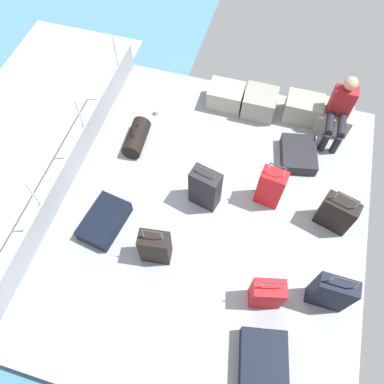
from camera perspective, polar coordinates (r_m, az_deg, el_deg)
name	(u,v)px	position (r m, az deg, el deg)	size (l,w,h in m)	color
ground_plane	(210,216)	(5.41, 2.81, -3.62)	(4.40, 5.20, 0.06)	gray
gunwale_port	(68,171)	(5.77, -18.41, 3.06)	(0.06, 5.20, 0.45)	gray
railing_port	(56,149)	(5.34, -20.06, 6.26)	(0.04, 4.20, 1.02)	silver
cargo_crate_0	(226,96)	(6.49, 5.19, 14.44)	(0.61, 0.45, 0.37)	gray
cargo_crate_1	(260,103)	(6.42, 10.31, 13.24)	(0.56, 0.50, 0.42)	gray
cargo_crate_2	(303,109)	(6.50, 16.62, 12.13)	(0.62, 0.43, 0.41)	gray
cargo_crate_3	(333,117)	(6.57, 20.83, 10.69)	(0.57, 0.49, 0.36)	#9E9989
passenger_seated	(340,109)	(6.19, 21.75, 11.66)	(0.34, 0.66, 1.06)	maroon
suitcase_0	(298,154)	(6.03, 15.96, 5.56)	(0.64, 0.74, 0.20)	black
suitcase_1	(271,187)	(5.30, 11.93, 0.68)	(0.38, 0.27, 0.90)	red
suitcase_2	(155,247)	(4.87, -5.66, -8.38)	(0.42, 0.27, 0.82)	black
suitcase_3	(104,221)	(5.36, -13.25, -4.34)	(0.59, 0.80, 0.22)	black
suitcase_4	(267,294)	(4.78, 11.39, -15.01)	(0.43, 0.31, 0.75)	red
suitcase_5	(263,359)	(4.80, 10.84, -23.76)	(0.65, 0.72, 0.24)	black
suitcase_6	(331,293)	(4.91, 20.51, -14.24)	(0.45, 0.21, 0.89)	black
suitcase_7	(336,214)	(5.42, 21.24, -3.09)	(0.50, 0.34, 0.78)	black
suitcase_8	(205,188)	(5.17, 2.01, 0.57)	(0.45, 0.32, 0.83)	black
duffel_bag	(137,137)	(5.99, -8.47, 8.26)	(0.33, 0.65, 0.43)	black
paper_cup	(157,112)	(6.43, -5.35, 12.14)	(0.08, 0.08, 0.10)	white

